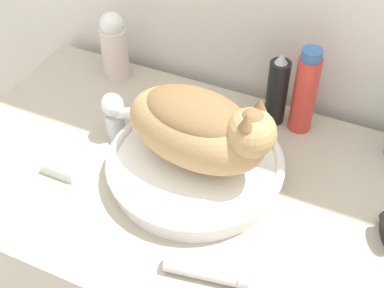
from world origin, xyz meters
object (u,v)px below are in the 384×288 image
(shampoo_bottle_tall, at_px, (305,92))
(lotion_bottle_white, at_px, (114,46))
(hairspray_can_black, at_px, (277,91))
(soap_bar, at_px, (62,168))
(cat, at_px, (200,126))
(cream_tube, at_px, (208,271))
(faucet, at_px, (119,113))

(shampoo_bottle_tall, height_order, lotion_bottle_white, shampoo_bottle_tall)
(hairspray_can_black, height_order, soap_bar, hairspray_can_black)
(cat, bearing_deg, shampoo_bottle_tall, 65.79)
(hairspray_can_black, xyz_separation_m, cream_tube, (0.03, -0.45, -0.07))
(faucet, distance_m, hairspray_can_black, 0.35)
(shampoo_bottle_tall, bearing_deg, cream_tube, -94.15)
(soap_bar, bearing_deg, cat, 21.90)
(hairspray_can_black, distance_m, cream_tube, 0.46)
(soap_bar, bearing_deg, lotion_bottle_white, 101.43)
(faucet, bearing_deg, cat, 0.42)
(faucet, distance_m, soap_bar, 0.17)
(cat, xyz_separation_m, lotion_bottle_white, (-0.34, 0.24, -0.05))
(hairspray_can_black, distance_m, lotion_bottle_white, 0.42)
(hairspray_can_black, relative_size, cream_tube, 1.17)
(hairspray_can_black, xyz_separation_m, lotion_bottle_white, (-0.42, 0.00, 0.00))
(cat, xyz_separation_m, shampoo_bottle_tall, (0.14, 0.24, -0.04))
(shampoo_bottle_tall, relative_size, hairspray_can_black, 1.15)
(cat, distance_m, hairspray_can_black, 0.26)
(cat, bearing_deg, hairspray_can_black, 77.87)
(shampoo_bottle_tall, height_order, cream_tube, shampoo_bottle_tall)
(lotion_bottle_white, xyz_separation_m, soap_bar, (0.07, -0.35, -0.08))
(soap_bar, bearing_deg, shampoo_bottle_tall, 40.16)
(faucet, bearing_deg, cream_tube, -27.28)
(shampoo_bottle_tall, bearing_deg, soap_bar, -139.84)
(lotion_bottle_white, bearing_deg, hairspray_can_black, 0.00)
(lotion_bottle_white, height_order, soap_bar, lotion_bottle_white)
(faucet, relative_size, lotion_bottle_white, 0.90)
(cat, bearing_deg, faucet, 176.26)
(cat, bearing_deg, cream_tube, -55.82)
(shampoo_bottle_tall, relative_size, lotion_bottle_white, 1.18)
(faucet, xyz_separation_m, cream_tube, (0.32, -0.25, -0.05))
(hairspray_can_black, bearing_deg, cream_tube, -86.34)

